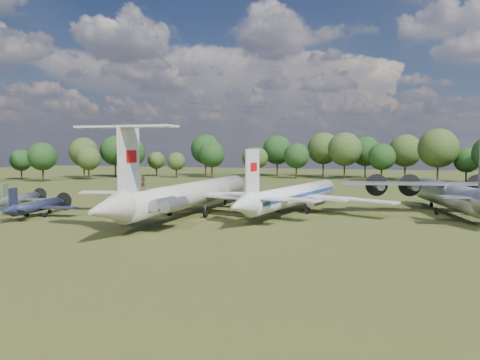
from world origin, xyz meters
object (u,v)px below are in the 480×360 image
(tu104_jet, at_px, (295,199))
(small_prop_northwest, at_px, (21,201))
(person_on_il62, at_px, (143,183))
(il62_airliner, at_px, (193,199))
(small_prop_west, at_px, (37,209))
(an12_transport, at_px, (450,199))

(tu104_jet, xyz_separation_m, small_prop_northwest, (-44.67, -6.55, -0.99))
(person_on_il62, bearing_deg, small_prop_northwest, -21.76)
(il62_airliner, bearing_deg, small_prop_west, -156.07)
(tu104_jet, distance_m, an12_transport, 22.81)
(il62_airliner, bearing_deg, person_on_il62, -90.00)
(an12_transport, height_order, small_prop_northwest, an12_transport)
(small_prop_west, xyz_separation_m, small_prop_northwest, (-10.26, 8.51, -0.09))
(small_prop_west, bearing_deg, an12_transport, 13.67)
(tu104_jet, bearing_deg, il62_airliner, -139.99)
(il62_airliner, xyz_separation_m, an12_transport, (36.09, 11.82, -0.11))
(tu104_jet, bearing_deg, an12_transport, 23.91)
(small_prop_west, distance_m, small_prop_northwest, 13.33)
(il62_airliner, relative_size, person_on_il62, 26.84)
(tu104_jet, bearing_deg, person_on_il62, -112.79)
(an12_transport, relative_size, person_on_il62, 19.10)
(small_prop_northwest, bearing_deg, small_prop_west, -52.59)
(an12_transport, xyz_separation_m, person_on_il62, (-36.83, -25.24, 3.42))
(tu104_jet, relative_size, an12_transport, 1.17)
(il62_airliner, height_order, tu104_jet, il62_airliner)
(tu104_jet, height_order, small_prop_northwest, tu104_jet)
(il62_airliner, relative_size, small_prop_west, 3.16)
(small_prop_west, relative_size, person_on_il62, 8.49)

